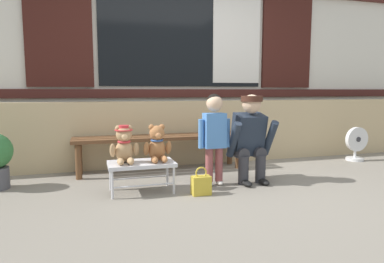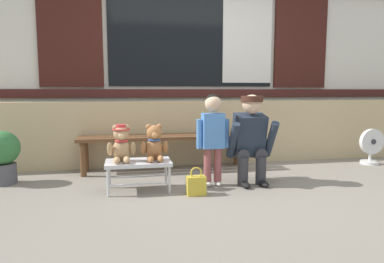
# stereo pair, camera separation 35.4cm
# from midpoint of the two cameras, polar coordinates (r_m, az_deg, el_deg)

# --- Properties ---
(ground_plane) EXTENTS (60.00, 60.00, 0.00)m
(ground_plane) POSITION_cam_midpoint_polar(r_m,az_deg,el_deg) (3.46, 9.12, -9.95)
(ground_plane) COLOR gray
(brick_low_wall) EXTENTS (8.20, 0.25, 0.85)m
(brick_low_wall) POSITION_cam_midpoint_polar(r_m,az_deg,el_deg) (4.71, 3.24, -0.11)
(brick_low_wall) COLOR tan
(brick_low_wall) RESTS_ON ground
(shop_facade) EXTENTS (8.37, 0.26, 3.47)m
(shop_facade) POSITION_cam_midpoint_polar(r_m,az_deg,el_deg) (5.23, 1.93, 15.07)
(shop_facade) COLOR silver
(shop_facade) RESTS_ON ground
(wooden_bench_long) EXTENTS (2.10, 0.40, 0.44)m
(wooden_bench_long) POSITION_cam_midpoint_polar(r_m,az_deg,el_deg) (4.26, -2.08, -1.54)
(wooden_bench_long) COLOR brown
(wooden_bench_long) RESTS_ON ground
(small_display_bench) EXTENTS (0.64, 0.36, 0.30)m
(small_display_bench) POSITION_cam_midpoint_polar(r_m,az_deg,el_deg) (3.43, -5.96, -5.45)
(small_display_bench) COLOR silver
(small_display_bench) RESTS_ON ground
(teddy_bear_with_hat) EXTENTS (0.28, 0.27, 0.36)m
(teddy_bear_with_hat) POSITION_cam_midpoint_polar(r_m,az_deg,el_deg) (3.38, -8.71, -2.10)
(teddy_bear_with_hat) COLOR tan
(teddy_bear_with_hat) RESTS_ON small_display_bench
(teddy_bear_plain) EXTENTS (0.28, 0.26, 0.36)m
(teddy_bear_plain) POSITION_cam_midpoint_polar(r_m,az_deg,el_deg) (3.41, -3.32, -2.11)
(teddy_bear_plain) COLOR #A86B3D
(teddy_bear_plain) RESTS_ON small_display_bench
(child_standing) EXTENTS (0.35, 0.18, 0.96)m
(child_standing) POSITION_cam_midpoint_polar(r_m,az_deg,el_deg) (3.55, 6.33, 0.32)
(child_standing) COLOR #994C4C
(child_standing) RESTS_ON ground
(adult_crouching) EXTENTS (0.50, 0.49, 0.95)m
(adult_crouching) POSITION_cam_midpoint_polar(r_m,az_deg,el_deg) (3.74, 12.37, -1.20)
(adult_crouching) COLOR #333338
(adult_crouching) RESTS_ON ground
(handbag_on_ground) EXTENTS (0.18, 0.11, 0.27)m
(handbag_on_ground) POSITION_cam_midpoint_polar(r_m,az_deg,el_deg) (3.32, 3.78, -8.87)
(handbag_on_ground) COLOR gold
(handbag_on_ground) RESTS_ON ground
(potted_plant) EXTENTS (0.36, 0.36, 0.57)m
(potted_plant) POSITION_cam_midpoint_polar(r_m,az_deg,el_deg) (4.07, -26.78, -3.40)
(potted_plant) COLOR #4C4C51
(potted_plant) RESTS_ON ground
(floor_fan) EXTENTS (0.34, 0.24, 0.48)m
(floor_fan) POSITION_cam_midpoint_polar(r_m,az_deg,el_deg) (5.31, 29.30, -2.22)
(floor_fan) COLOR silver
(floor_fan) RESTS_ON ground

